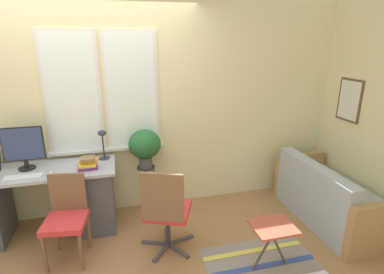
# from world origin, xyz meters

# --- Properties ---
(ground_plane) EXTENTS (14.00, 14.00, 0.00)m
(ground_plane) POSITION_xyz_m (0.00, 0.00, 0.00)
(ground_plane) COLOR #9E7042
(wall_back_with_window) EXTENTS (9.00, 0.12, 2.70)m
(wall_back_with_window) POSITION_xyz_m (0.00, 0.66, 1.35)
(wall_back_with_window) COLOR beige
(wall_back_with_window) RESTS_ON ground_plane
(wall_right_with_picture) EXTENTS (0.08, 9.00, 2.70)m
(wall_right_with_picture) POSITION_xyz_m (3.14, 0.00, 1.35)
(wall_right_with_picture) COLOR beige
(wall_right_with_picture) RESTS_ON ground_plane
(desk) EXTENTS (1.61, 0.58, 0.77)m
(desk) POSITION_xyz_m (-0.60, 0.29, 0.41)
(desk) COLOR #9EA3A8
(desk) RESTS_ON ground_plane
(monitor) EXTENTS (0.41, 0.17, 0.47)m
(monitor) POSITION_xyz_m (-0.71, 0.37, 1.02)
(monitor) COLOR black
(monitor) RESTS_ON desk
(keyboard) EXTENTS (0.36, 0.11, 0.02)m
(keyboard) POSITION_xyz_m (-0.69, 0.13, 0.78)
(keyboard) COLOR silver
(keyboard) RESTS_ON desk
(mouse) EXTENTS (0.04, 0.06, 0.03)m
(mouse) POSITION_xyz_m (-0.44, 0.15, 0.79)
(mouse) COLOR silver
(mouse) RESTS_ON desk
(desk_lamp) EXTENTS (0.12, 0.12, 0.35)m
(desk_lamp) POSITION_xyz_m (0.09, 0.46, 1.01)
(desk_lamp) COLOR #2D2D33
(desk_lamp) RESTS_ON desk
(book_stack) EXTENTS (0.23, 0.19, 0.13)m
(book_stack) POSITION_xyz_m (-0.07, 0.21, 0.83)
(book_stack) COLOR purple
(book_stack) RESTS_ON desk
(desk_chair_wooden) EXTENTS (0.43, 0.44, 0.85)m
(desk_chair_wooden) POSITION_xyz_m (-0.29, -0.18, 0.46)
(desk_chair_wooden) COLOR brown
(desk_chair_wooden) RESTS_ON ground_plane
(office_chair_swivel) EXTENTS (0.57, 0.60, 0.95)m
(office_chair_swivel) POSITION_xyz_m (0.67, -0.35, 0.48)
(office_chair_swivel) COLOR #47474C
(office_chair_swivel) RESTS_ON ground_plane
(couch_loveseat) EXTENTS (0.70, 1.45, 0.73)m
(couch_loveseat) POSITION_xyz_m (2.66, -0.26, 0.27)
(couch_loveseat) COLOR #9EA8B2
(couch_loveseat) RESTS_ON ground_plane
(plant_stand) EXTENTS (0.22, 0.22, 0.63)m
(plant_stand) POSITION_xyz_m (0.56, 0.44, 0.53)
(plant_stand) COLOR #333338
(plant_stand) RESTS_ON ground_plane
(potted_plant) EXTENTS (0.38, 0.38, 0.47)m
(potted_plant) POSITION_xyz_m (0.56, 0.44, 0.91)
(potted_plant) COLOR #514C47
(potted_plant) RESTS_ON plant_stand
(floor_rug_striped) EXTENTS (1.11, 0.80, 0.01)m
(floor_rug_striped) POSITION_xyz_m (1.54, -0.82, 0.00)
(floor_rug_striped) COLOR gray
(floor_rug_striped) RESTS_ON ground_plane
(folding_stool) EXTENTS (0.39, 0.33, 0.46)m
(folding_stool) POSITION_xyz_m (1.59, -0.83, 0.41)
(folding_stool) COLOR #B24C33
(folding_stool) RESTS_ON ground_plane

